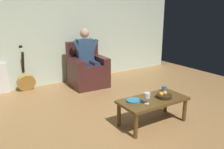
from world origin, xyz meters
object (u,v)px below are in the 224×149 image
(coffee_table, at_px, (153,103))
(fruit_bowl, at_px, (164,96))
(armchair, at_px, (88,71))
(person_seated, at_px, (87,56))
(decorative_dish, at_px, (134,100))
(wine_glass_near, at_px, (147,96))
(candle_jar, at_px, (164,89))
(guitar, at_px, (26,81))

(coffee_table, relative_size, fruit_bowl, 4.45)
(armchair, relative_size, person_seated, 0.77)
(armchair, height_order, decorative_dish, armchair)
(armchair, height_order, wine_glass_near, armchair)
(decorative_dish, bearing_deg, coffee_table, 163.42)
(wine_glass_near, bearing_deg, fruit_bowl, -174.91)
(decorative_dish, distance_m, candle_jar, 0.70)
(wine_glass_near, xyz_separation_m, decorative_dish, (0.10, -0.17, -0.11))
(guitar, height_order, decorative_dish, guitar)
(guitar, bearing_deg, armchair, 162.67)
(decorative_dish, bearing_deg, guitar, -69.14)
(person_seated, xyz_separation_m, wine_glass_near, (0.22, 2.26, -0.18))
(person_seated, bearing_deg, guitar, -14.12)
(coffee_table, distance_m, candle_jar, 0.44)
(person_seated, height_order, guitar, person_seated)
(armchair, relative_size, candle_jar, 12.20)
(decorative_dish, relative_size, candle_jar, 2.70)
(fruit_bowl, height_order, decorative_dish, fruit_bowl)
(armchair, bearing_deg, coffee_table, 93.09)
(guitar, distance_m, decorative_dish, 2.68)
(fruit_bowl, xyz_separation_m, candle_jar, (-0.23, -0.22, 0.01))
(fruit_bowl, xyz_separation_m, decorative_dish, (0.47, -0.14, -0.02))
(guitar, bearing_deg, wine_glass_near, 111.52)
(person_seated, relative_size, guitar, 1.33)
(coffee_table, distance_m, guitar, 2.88)
(coffee_table, xyz_separation_m, guitar, (1.26, -2.59, -0.12))
(armchair, xyz_separation_m, wine_glass_near, (0.22, 2.28, 0.17))
(person_seated, bearing_deg, wine_glass_near, 88.07)
(armchair, height_order, coffee_table, armchair)
(armchair, relative_size, coffee_table, 0.92)
(armchair, xyz_separation_m, fruit_bowl, (-0.15, 2.24, 0.09))
(decorative_dish, bearing_deg, candle_jar, -173.77)
(person_seated, distance_m, fruit_bowl, 2.25)
(guitar, xyz_separation_m, wine_glass_near, (-1.05, 2.67, 0.30))
(person_seated, xyz_separation_m, candle_jar, (-0.37, 2.01, -0.25))
(armchair, distance_m, candle_jar, 2.06)
(guitar, xyz_separation_m, decorative_dish, (-0.95, 2.50, 0.19))
(armchair, xyz_separation_m, coffee_table, (0.02, 2.19, -0.01))
(person_seated, height_order, decorative_dish, person_seated)
(armchair, distance_m, wine_glass_near, 2.29)
(armchair, bearing_deg, fruit_bowl, 97.42)
(armchair, distance_m, coffee_table, 2.19)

